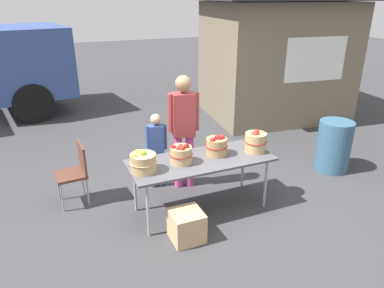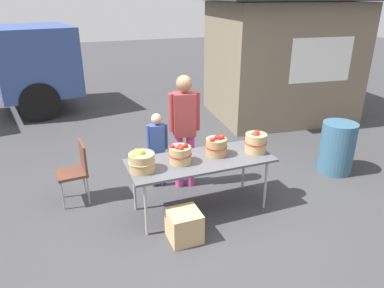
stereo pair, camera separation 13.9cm
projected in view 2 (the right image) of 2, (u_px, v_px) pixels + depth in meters
The scene contains 12 objects.
ground_plane at pixel (200, 208), 4.95m from camera, with size 40.00×40.00×0.00m, color #38383A.
market_table at pixel (200, 162), 4.68m from camera, with size 1.90×0.76×0.75m.
apple_basket_green_0 at pixel (142, 161), 4.32m from camera, with size 0.33×0.33×0.28m.
apple_basket_red_0 at pixel (180, 154), 4.52m from camera, with size 0.30×0.30×0.27m.
apple_basket_red_1 at pixel (216, 146), 4.74m from camera, with size 0.30×0.30×0.29m.
apple_basket_red_2 at pixel (256, 142), 4.83m from camera, with size 0.31×0.31×0.32m.
vendor_adult at pixel (184, 124), 5.17m from camera, with size 0.45×0.29×1.71m.
child_customer at pixel (157, 145), 5.29m from camera, with size 0.30×0.20×1.16m.
food_kiosk at pixel (281, 57), 8.34m from camera, with size 3.80×3.27×2.74m.
folding_chair at pixel (76, 168), 4.98m from camera, with size 0.43×0.43×0.86m.
trash_barrel at pixel (337, 148), 5.85m from camera, with size 0.55×0.55×0.85m, color #335972.
produce_crate at pixel (184, 226), 4.27m from camera, with size 0.37×0.37×0.37m, color tan.
Camera 2 is at (-1.65, -3.89, 2.73)m, focal length 33.54 mm.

